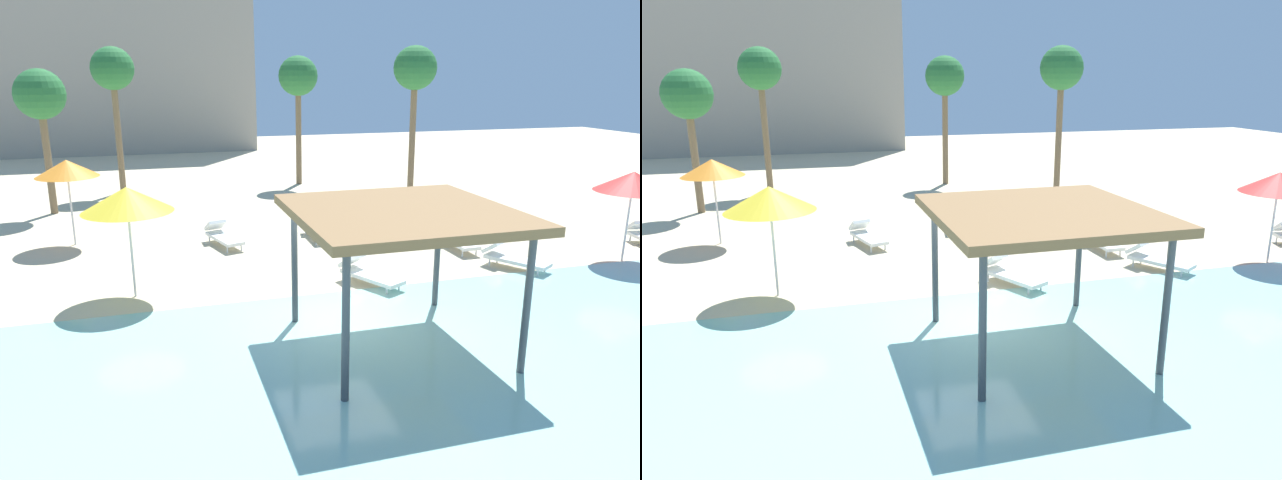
% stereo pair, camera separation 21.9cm
% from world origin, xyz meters
% --- Properties ---
extents(ground_plane, '(80.00, 80.00, 0.00)m').
position_xyz_m(ground_plane, '(0.00, 0.00, 0.00)').
color(ground_plane, beige).
extents(lagoon_water, '(44.00, 13.50, 0.04)m').
position_xyz_m(lagoon_water, '(0.00, -5.25, 0.02)').
color(lagoon_water, '#99D1C6').
rests_on(lagoon_water, ground).
extents(shade_pavilion, '(4.16, 4.16, 2.89)m').
position_xyz_m(shade_pavilion, '(0.80, -1.71, 2.71)').
color(shade_pavilion, '#42474C').
rests_on(shade_pavilion, ground).
extents(beach_umbrella_yellow_0, '(2.20, 2.20, 2.79)m').
position_xyz_m(beach_umbrella_yellow_0, '(-4.38, 2.74, 2.48)').
color(beach_umbrella_yellow_0, silver).
rests_on(beach_umbrella_yellow_0, ground).
extents(beach_umbrella_red_2, '(2.13, 2.13, 2.68)m').
position_xyz_m(beach_umbrella_red_2, '(9.58, 1.68, 2.39)').
color(beach_umbrella_red_2, silver).
rests_on(beach_umbrella_red_2, ground).
extents(beach_umbrella_orange_3, '(1.96, 1.96, 2.78)m').
position_xyz_m(beach_umbrella_orange_3, '(-6.30, 8.16, 2.50)').
color(beach_umbrella_orange_3, silver).
rests_on(beach_umbrella_orange_3, ground).
extents(lounge_chair_0, '(1.48, 1.94, 0.74)m').
position_xyz_m(lounge_chair_0, '(5.96, 1.99, 0.33)').
color(lounge_chair_0, white).
rests_on(lounge_chair_0, ground).
extents(lounge_chair_1, '(1.11, 1.99, 0.74)m').
position_xyz_m(lounge_chair_1, '(-1.67, 6.72, 0.33)').
color(lounge_chair_1, white).
rests_on(lounge_chair_1, ground).
extents(lounge_chair_2, '(0.63, 1.91, 0.74)m').
position_xyz_m(lounge_chair_2, '(5.40, 4.25, 0.33)').
color(lounge_chair_2, white).
rests_on(lounge_chair_2, ground).
extents(lounge_chair_4, '(1.39, 1.96, 0.74)m').
position_xyz_m(lounge_chair_4, '(1.51, 1.89, 0.33)').
color(lounge_chair_4, white).
rests_on(lounge_chair_4, ground).
extents(lounge_chair_5, '(0.63, 1.91, 0.74)m').
position_xyz_m(lounge_chair_5, '(1.51, 6.75, 0.33)').
color(lounge_chair_5, white).
rests_on(lounge_chair_5, ground).
extents(palm_tree_0, '(1.90, 1.90, 5.58)m').
position_xyz_m(palm_tree_0, '(-7.54, 13.14, 4.52)').
color(palm_tree_0, brown).
rests_on(palm_tree_0, ground).
extents(palm_tree_1, '(1.90, 1.90, 6.57)m').
position_xyz_m(palm_tree_1, '(7.69, 12.57, 5.45)').
color(palm_tree_1, brown).
rests_on(palm_tree_1, ground).
extents(palm_tree_2, '(1.90, 1.90, 6.22)m').
position_xyz_m(palm_tree_2, '(3.48, 16.70, 5.12)').
color(palm_tree_2, brown).
rests_on(palm_tree_2, ground).
extents(palm_tree_3, '(1.90, 1.90, 6.55)m').
position_xyz_m(palm_tree_3, '(-5.00, 16.90, 5.44)').
color(palm_tree_3, brown).
rests_on(palm_tree_3, ground).
extents(hotel_block_0, '(20.69, 10.07, 14.28)m').
position_xyz_m(hotel_block_0, '(-6.42, 35.51, 7.14)').
color(hotel_block_0, '#9E9384').
rests_on(hotel_block_0, ground).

